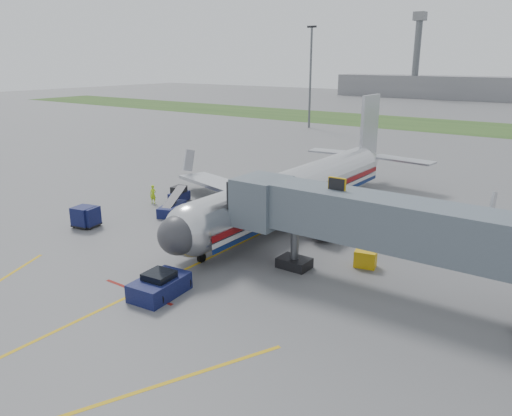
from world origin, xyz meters
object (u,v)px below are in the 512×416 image
Objects in this scene: pushback_tug at (160,286)px; belt_loader at (172,208)px; baggage_tug at (179,195)px; ramp_worker at (153,194)px; airliner at (297,189)px.

belt_loader is (-11.47, 12.65, -0.10)m from pushback_tug.
baggage_tug is 2.62m from ramp_worker.
airliner reaches higher than ramp_worker.
airliner is 7.82× the size of belt_loader.
airliner is at bearing 12.28° from baggage_tug.
ramp_worker is at bearing -130.08° from baggage_tug.
pushback_tug is at bearing -49.22° from baggage_tug.
airliner is at bearing 3.39° from ramp_worker.
pushback_tug is at bearing -57.20° from ramp_worker.
pushback_tug is 20.94m from ramp_worker.
baggage_tug is 0.54× the size of belt_loader.
airliner is 14.94m from ramp_worker.
belt_loader reaches higher than baggage_tug.
ramp_worker is at bearing -161.55° from airliner.
belt_loader is (-10.02, -6.10, -2.11)m from airliner.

